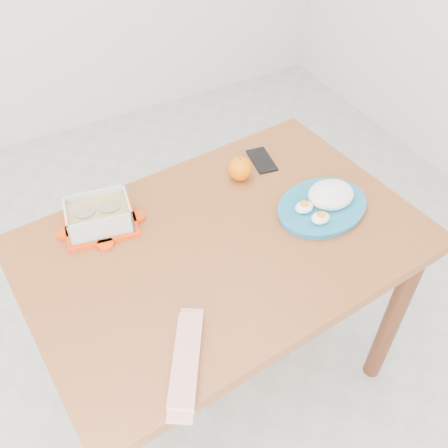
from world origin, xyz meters
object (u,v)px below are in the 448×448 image
dining_table (224,266)px  orange_fruit (240,169)px  rice_plate (325,201)px  food_container (99,216)px  smartphone (262,160)px

dining_table → orange_fruit: bearing=45.6°
orange_fruit → rice_plate: size_ratio=0.23×
food_container → rice_plate: food_container is taller
food_container → smartphone: (0.55, 0.04, -0.04)m
dining_table → orange_fruit: (0.17, 0.21, 0.15)m
orange_fruit → food_container: bearing=180.0°
food_container → smartphone: food_container is taller
dining_table → food_container: bearing=138.1°
dining_table → rice_plate: rice_plate is taller
dining_table → smartphone: bearing=37.0°
food_container → dining_table: bearing=-26.7°
food_container → orange_fruit: bearing=9.7°
rice_plate → smartphone: (-0.05, 0.27, -0.02)m
food_container → smartphone: size_ratio=1.74×
orange_fruit → dining_table: bearing=-128.9°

